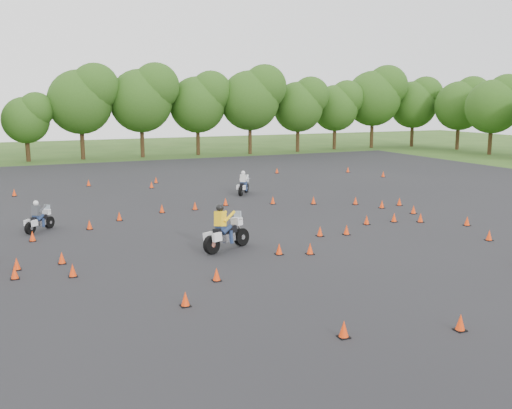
% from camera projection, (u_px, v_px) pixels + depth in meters
% --- Properties ---
extents(ground, '(140.00, 140.00, 0.00)m').
position_uv_depth(ground, '(294.00, 248.00, 24.22)').
color(ground, '#2D5119').
rests_on(ground, ground).
extents(asphalt_pad, '(62.00, 62.00, 0.00)m').
position_uv_depth(asphalt_pad, '(240.00, 221.00, 29.61)').
color(asphalt_pad, black).
rests_on(asphalt_pad, ground).
extents(treeline, '(87.03, 32.43, 10.89)m').
position_uv_depth(treeline, '(150.00, 114.00, 55.81)').
color(treeline, '#294D16').
rests_on(treeline, ground).
extents(traffic_cones, '(36.74, 32.66, 0.45)m').
position_uv_depth(traffic_cones, '(234.00, 219.00, 28.88)').
color(traffic_cones, '#FF3C0A').
rests_on(traffic_cones, asphalt_pad).
extents(rider_grey, '(1.77, 1.86, 1.52)m').
position_uv_depth(rider_grey, '(39.00, 216.00, 27.14)').
color(rider_grey, '#3B3E42').
rests_on(rider_grey, ground).
extents(rider_yellow, '(2.63, 1.76, 1.95)m').
position_uv_depth(rider_yellow, '(228.00, 227.00, 23.72)').
color(rider_yellow, yellow).
rests_on(rider_yellow, ground).
extents(rider_white, '(1.75, 2.00, 1.58)m').
position_uv_depth(rider_white, '(244.00, 182.00, 37.67)').
color(rider_white, beige).
rests_on(rider_white, ground).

